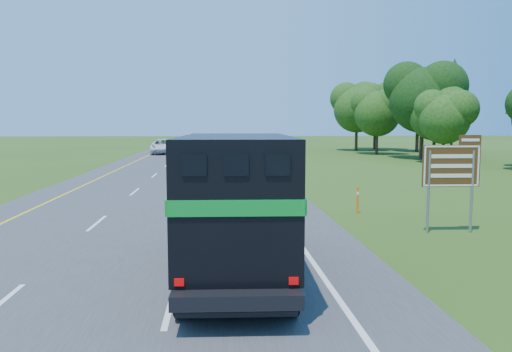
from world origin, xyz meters
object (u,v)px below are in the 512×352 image
Objects in this scene: horse_truck at (236,201)px; far_car at (190,136)px; white_suv at (163,146)px; exit_sign at (452,170)px.

horse_truck is 1.59× the size of far_car.
horse_truck reaches higher than white_suv.
far_car is 108.07m from exit_sign.
white_suv is 1.94× the size of exit_sign.
horse_truck is 1.20× the size of white_suv.
horse_truck reaches higher than exit_sign.
horse_truck is at bearing -148.35° from exit_sign.
far_car is at bearing 84.72° from white_suv.
exit_sign is at bearing -78.67° from far_car.
far_car is (-6.94, 111.51, -1.04)m from horse_truck.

